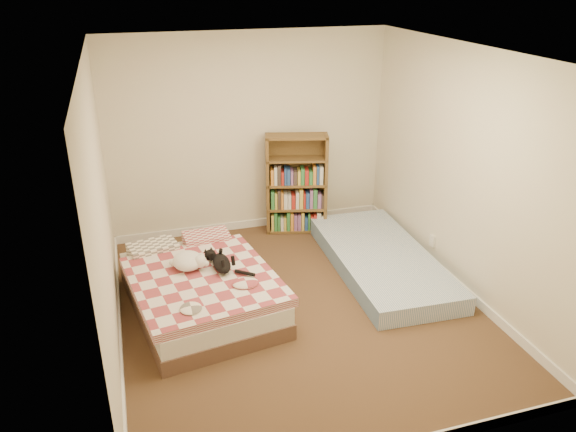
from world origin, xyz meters
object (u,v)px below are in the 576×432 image
object	(u,v)px
bookshelf	(296,194)
white_dog	(189,261)
floor_mattress	(381,260)
bed	(200,288)
black_cat	(221,262)

from	to	relation	value
bookshelf	white_dog	size ratio (longest dim) A/B	3.34
floor_mattress	bookshelf	bearing A→B (deg)	118.13
bookshelf	white_dog	distance (m)	2.11
bed	white_dog	size ratio (longest dim) A/B	5.11
floor_mattress	black_cat	xyz separation A→B (m)	(-1.86, -0.23, 0.39)
white_dog	bed	bearing A→B (deg)	-39.48
floor_mattress	white_dog	distance (m)	2.22
bed	black_cat	size ratio (longest dim) A/B	3.09
bookshelf	white_dog	bearing A→B (deg)	-123.08
bed	bookshelf	size ratio (longest dim) A/B	1.53
bookshelf	black_cat	distance (m)	1.95
bed	bookshelf	bearing A→B (deg)	36.15
white_dog	black_cat	bearing A→B (deg)	-25.12
floor_mattress	black_cat	world-z (taller)	black_cat
bookshelf	white_dog	world-z (taller)	bookshelf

